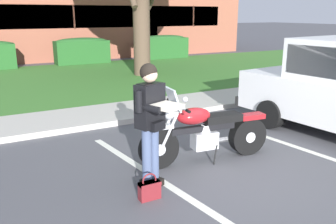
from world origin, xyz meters
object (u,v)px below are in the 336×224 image
hedge_right (163,47)px  brick_building (51,18)px  rider_person (151,116)px  hedge_center_right (82,50)px  handbag (150,189)px  motorcycle (210,131)px

hedge_right → brick_building: bearing=120.4°
brick_building → rider_person: bearing=-97.7°
hedge_right → hedge_center_right: bearing=180.0°
rider_person → brick_building: 19.96m
handbag → hedge_right: hedge_right is taller
rider_person → hedge_center_right: (2.57, 12.61, -0.36)m
rider_person → handbag: bearing=-121.1°
hedge_center_right → brick_building: bearing=89.3°
motorcycle → brick_building: 19.50m
hedge_center_right → rider_person: bearing=-101.5°
motorcycle → hedge_right: (5.62, 12.23, 0.16)m
rider_person → brick_building: brick_building is taller
hedge_center_right → brick_building: 7.29m
handbag → hedge_center_right: bearing=77.9°
rider_person → motorcycle: bearing=16.9°
hedge_center_right → brick_building: (0.09, 7.15, 1.42)m
handbag → hedge_right: bearing=61.4°
motorcycle → brick_building: bearing=85.8°
motorcycle → rider_person: 1.38m
rider_person → hedge_center_right: size_ratio=0.70×
hedge_center_right → hedge_right: bearing=-0.0°
hedge_center_right → handbag: bearing=-102.1°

